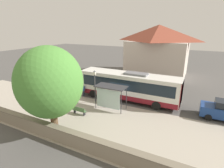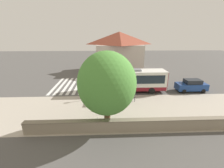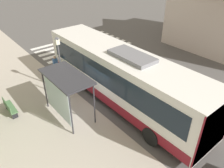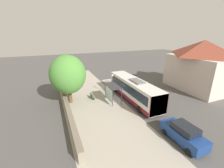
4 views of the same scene
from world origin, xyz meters
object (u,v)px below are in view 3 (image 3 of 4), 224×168
at_px(bus_shelter, 64,84).
at_px(bench, 10,107).
at_px(bus, 120,75).
at_px(street_lamp_near, 60,60).
at_px(pedestrian, 56,64).

relative_size(bus_shelter, bench, 2.21).
height_order(bus, street_lamp_near, street_lamp_near).
height_order(pedestrian, bench, pedestrian).
bearing_deg(bus, street_lamp_near, 123.16).
height_order(bus_shelter, pedestrian, bus_shelter).
bearing_deg(bus, bus_shelter, 167.14).
relative_size(bus, bus_shelter, 3.67).
relative_size(pedestrian, street_lamp_near, 0.43).
height_order(bus_shelter, bench, bus_shelter).
relative_size(bus, bench, 8.10).
height_order(bus, pedestrian, bus).
bearing_deg(bus_shelter, bench, 137.87).
bearing_deg(bus, bench, 152.56).
height_order(bus, bench, bus).
distance_m(bench, street_lamp_near, 4.18).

